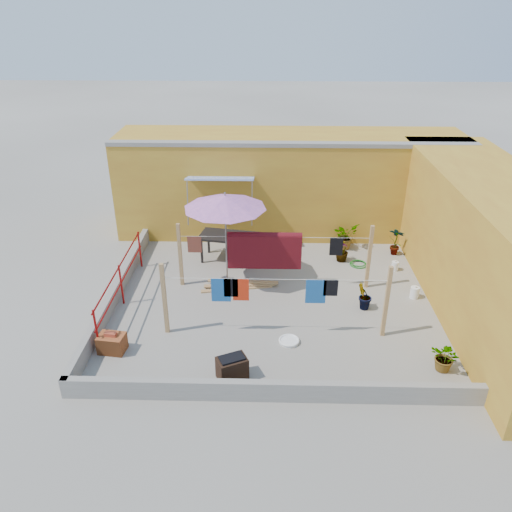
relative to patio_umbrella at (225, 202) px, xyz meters
The scene contains 21 objects.
ground 2.84m from the patio_umbrella, 38.07° to the right, with size 80.00×80.00×0.00m, color #9E998E.
wall_back 4.16m from the patio_umbrella, 64.23° to the left, with size 11.00×3.27×3.21m.
wall_right 6.60m from the patio_umbrella, ahead, with size 2.40×9.00×3.20m, color gold.
parapet_front 5.20m from the patio_umbrella, 74.37° to the right, with size 8.30×0.16×0.44m, color gray.
parapet_left 3.64m from the patio_umbrella, 160.25° to the right, with size 0.16×7.30×0.44m, color gray.
red_railing 3.26m from the patio_umbrella, 154.86° to the right, with size 0.05×4.20×1.10m.
clothesline_rig 1.73m from the patio_umbrella, 22.13° to the right, with size 5.09×2.35×1.80m.
patio_umbrella is the anchor object (origin of this frame).
outdoor_table 2.05m from the patio_umbrella, 91.12° to the left, with size 1.85×1.16×0.81m.
brick_stack 4.44m from the patio_umbrella, 125.96° to the right, with size 0.62×0.48×0.50m.
lumber_pile 2.31m from the patio_umbrella, 41.21° to the right, with size 2.08×0.59×0.12m.
brazier 4.50m from the patio_umbrella, 84.11° to the right, with size 0.70×0.61×0.53m.
white_basin 3.92m from the patio_umbrella, 59.57° to the right, with size 0.47×0.47×0.08m.
water_jug_a 5.30m from the patio_umbrella, ahead, with size 0.20×0.20×0.31m.
water_jug_b 5.44m from the patio_umbrella, ahead, with size 0.23×0.23×0.36m.
green_hose 4.54m from the patio_umbrella, 15.45° to the left, with size 0.51×0.51×0.08m.
plant_back_a 4.56m from the patio_umbrella, 32.02° to the left, with size 0.75×0.65×0.83m, color #1A5D1D.
plant_back_b 4.07m from the patio_umbrella, 21.45° to the left, with size 0.38×0.38×0.69m, color #1A5D1D.
plant_right_a 5.61m from the patio_umbrella, 19.57° to the left, with size 0.47×0.32×0.90m, color #1A5D1D.
plant_right_b 4.24m from the patio_umbrella, 20.51° to the right, with size 0.40×0.32×0.73m, color #1A5D1D.
plant_right_c 6.35m from the patio_umbrella, 36.87° to the right, with size 0.59×0.51×0.65m, color #1A5D1D.
Camera 1 is at (-0.18, -10.94, 6.90)m, focal length 35.00 mm.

